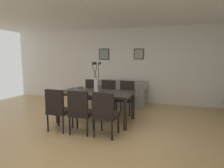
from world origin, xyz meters
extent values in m
plane|color=tan|center=(0.00, 0.00, 0.00)|extent=(9.00, 9.00, 0.00)
cube|color=silver|center=(0.00, 3.25, 1.30)|extent=(9.00, 0.10, 2.60)
cube|color=white|center=(0.00, 0.40, 2.64)|extent=(9.00, 7.20, 0.08)
cube|color=black|center=(-0.15, 0.86, 0.71)|extent=(1.80, 0.96, 0.05)
cube|color=black|center=(0.69, 1.29, 0.34)|extent=(0.07, 0.07, 0.69)
cube|color=black|center=(-0.99, 1.29, 0.34)|extent=(0.07, 0.07, 0.69)
cube|color=black|center=(0.69, 0.44, 0.34)|extent=(0.07, 0.07, 0.69)
cube|color=black|center=(-0.99, 0.44, 0.34)|extent=(0.07, 0.07, 0.69)
cube|color=black|center=(-0.68, 0.07, 0.42)|extent=(0.45, 0.45, 0.08)
cube|color=black|center=(-0.68, -0.12, 0.68)|extent=(0.42, 0.07, 0.48)
cylinder|color=black|center=(-0.48, 0.25, 0.19)|extent=(0.04, 0.04, 0.38)
cylinder|color=black|center=(-0.86, 0.26, 0.19)|extent=(0.04, 0.04, 0.38)
cylinder|color=black|center=(-0.49, -0.13, 0.19)|extent=(0.04, 0.04, 0.38)
cylinder|color=black|center=(-0.87, -0.12, 0.19)|extent=(0.04, 0.04, 0.38)
cube|color=black|center=(-0.70, 1.67, 0.42)|extent=(0.44, 0.44, 0.08)
cube|color=black|center=(-0.70, 1.86, 0.68)|extent=(0.42, 0.06, 0.48)
cylinder|color=black|center=(-0.89, 1.48, 0.19)|extent=(0.04, 0.04, 0.38)
cylinder|color=black|center=(-0.51, 1.48, 0.19)|extent=(0.04, 0.04, 0.38)
cylinder|color=black|center=(-0.89, 1.86, 0.19)|extent=(0.04, 0.04, 0.38)
cylinder|color=black|center=(-0.51, 1.86, 0.19)|extent=(0.04, 0.04, 0.38)
cube|color=black|center=(-0.15, 0.05, 0.42)|extent=(0.47, 0.47, 0.08)
cube|color=black|center=(-0.14, -0.14, 0.68)|extent=(0.42, 0.09, 0.48)
cylinder|color=black|center=(0.02, 0.26, 0.19)|extent=(0.04, 0.04, 0.38)
cylinder|color=black|center=(-0.36, 0.23, 0.19)|extent=(0.04, 0.04, 0.38)
cylinder|color=black|center=(0.05, -0.12, 0.19)|extent=(0.04, 0.04, 0.38)
cylinder|color=black|center=(-0.33, -0.15, 0.19)|extent=(0.04, 0.04, 0.38)
cube|color=black|center=(-0.17, 1.66, 0.42)|extent=(0.44, 0.44, 0.08)
cube|color=black|center=(-0.16, 1.85, 0.68)|extent=(0.42, 0.06, 0.48)
cylinder|color=black|center=(-0.36, 1.47, 0.19)|extent=(0.04, 0.04, 0.38)
cylinder|color=black|center=(0.02, 1.47, 0.19)|extent=(0.04, 0.04, 0.38)
cylinder|color=black|center=(-0.35, 1.85, 0.19)|extent=(0.04, 0.04, 0.38)
cylinder|color=black|center=(0.03, 1.85, 0.19)|extent=(0.04, 0.04, 0.38)
cube|color=black|center=(0.40, 0.06, 0.42)|extent=(0.46, 0.46, 0.08)
cube|color=black|center=(0.39, -0.13, 0.68)|extent=(0.42, 0.08, 0.48)
cylinder|color=black|center=(0.59, 0.24, 0.19)|extent=(0.04, 0.04, 0.38)
cylinder|color=black|center=(0.21, 0.26, 0.19)|extent=(0.04, 0.04, 0.38)
cylinder|color=black|center=(0.58, -0.14, 0.19)|extent=(0.04, 0.04, 0.38)
cylinder|color=black|center=(0.20, -0.12, 0.19)|extent=(0.04, 0.04, 0.38)
cube|color=black|center=(0.38, 1.67, 0.42)|extent=(0.47, 0.47, 0.08)
cube|color=black|center=(0.40, 1.86, 0.68)|extent=(0.42, 0.09, 0.48)
cylinder|color=black|center=(0.18, 1.50, 0.19)|extent=(0.04, 0.04, 0.38)
cylinder|color=black|center=(0.56, 1.47, 0.19)|extent=(0.04, 0.04, 0.38)
cylinder|color=black|center=(0.21, 1.87, 0.19)|extent=(0.04, 0.04, 0.38)
cylinder|color=black|center=(0.59, 1.85, 0.19)|extent=(0.04, 0.04, 0.38)
cylinder|color=silver|center=(-0.15, 0.86, 0.91)|extent=(0.11, 0.11, 0.34)
cylinder|color=black|center=(-0.09, 0.88, 1.24)|extent=(0.05, 0.12, 0.37)
sphere|color=black|center=(-0.07, 0.89, 1.44)|extent=(0.07, 0.07, 0.07)
cylinder|color=black|center=(-0.18, 0.92, 1.24)|extent=(0.08, 0.05, 0.38)
sphere|color=black|center=(-0.20, 0.94, 1.44)|extent=(0.07, 0.07, 0.07)
cylinder|color=black|center=(-0.17, 0.81, 1.24)|extent=(0.15, 0.06, 0.36)
sphere|color=black|center=(-0.18, 0.78, 1.44)|extent=(0.07, 0.07, 0.07)
cylinder|color=#7F705B|center=(-0.69, 0.65, 0.74)|extent=(0.32, 0.32, 0.01)
cylinder|color=#475166|center=(-0.69, 0.65, 0.78)|extent=(0.17, 0.17, 0.06)
cylinder|color=#3C4556|center=(-0.69, 0.65, 0.79)|extent=(0.13, 0.13, 0.04)
cylinder|color=#7F705B|center=(-0.69, 1.08, 0.74)|extent=(0.32, 0.32, 0.01)
cylinder|color=#475166|center=(-0.69, 1.08, 0.78)|extent=(0.17, 0.17, 0.06)
cylinder|color=#3C4556|center=(-0.69, 1.08, 0.79)|extent=(0.13, 0.13, 0.04)
cube|color=gray|center=(-0.05, 2.65, 0.21)|extent=(1.73, 0.84, 0.42)
cube|color=gray|center=(-0.05, 2.99, 0.61)|extent=(1.73, 0.16, 0.38)
cube|color=gray|center=(0.77, 2.65, 0.52)|extent=(0.10, 0.84, 0.20)
cube|color=gray|center=(-0.86, 2.65, 0.52)|extent=(0.10, 0.84, 0.20)
cube|color=black|center=(-0.78, 3.18, 1.70)|extent=(0.38, 0.02, 0.40)
cube|color=gray|center=(-0.78, 3.17, 1.70)|extent=(0.33, 0.01, 0.35)
cube|color=black|center=(0.48, 3.18, 1.70)|extent=(0.34, 0.02, 0.36)
cube|color=#9E9389|center=(0.48, 3.17, 1.70)|extent=(0.29, 0.01, 0.31)
camera|label=1|loc=(1.65, -3.52, 1.57)|focal=31.20mm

